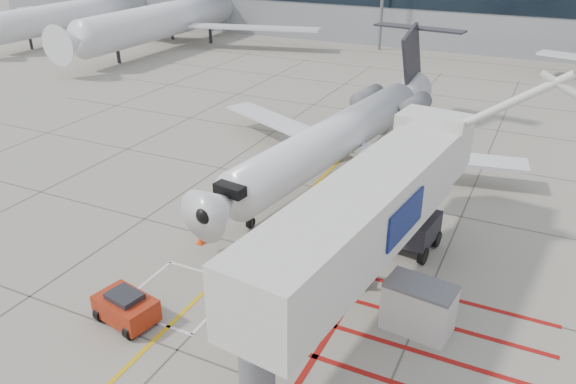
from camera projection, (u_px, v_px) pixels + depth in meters
The scene contains 8 objects.
ground_plane at pixel (230, 295), 25.14m from camera, with size 260.00×260.00×0.00m, color gray.
regional_jet at pixel (318, 125), 34.13m from camera, with size 23.67×29.84×7.82m, color silver, non-canonical shape.
jet_bridge at pixel (358, 232), 22.14m from camera, with size 9.54×20.15×8.06m, color silver, non-canonical shape.
pushback_tug at pixel (126, 307), 23.16m from camera, with size 2.54×1.59×1.48m, color #A4260F, non-canonical shape.
baggage_cart at pixel (350, 273), 25.79m from camera, with size 1.64×1.04×1.04m, color #5B5B61, non-canonical shape.
ground_power_unit at pixel (419, 307), 22.61m from camera, with size 2.71×1.58×2.15m, color beige, non-canonical shape.
cone_nose at pixel (200, 239), 29.00m from camera, with size 0.40×0.40×0.55m, color #FF420D.
cone_side at pixel (311, 238), 29.11m from camera, with size 0.38×0.38×0.53m, color #FB480D.
Camera 1 is at (11.28, -17.43, 15.13)m, focal length 35.00 mm.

